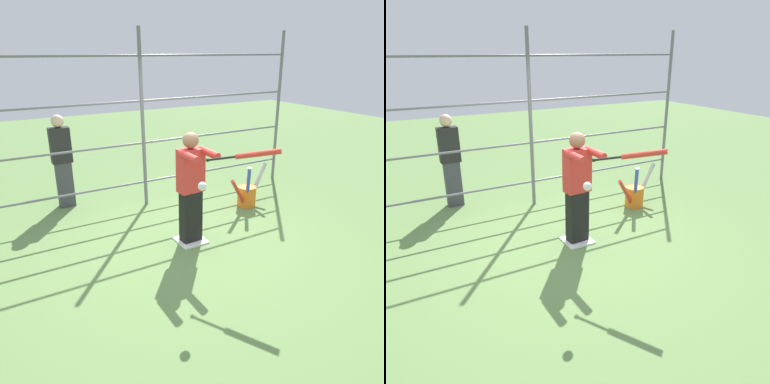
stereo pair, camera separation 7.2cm
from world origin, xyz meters
TOP-DOWN VIEW (x-y plane):
  - ground_plane at (0.00, 0.00)m, footprint 24.00×24.00m
  - home_plate at (0.00, 0.00)m, footprint 0.40×0.40m
  - fence_backstop at (0.00, -1.60)m, footprint 5.95×0.06m
  - batter at (0.00, 0.02)m, footprint 0.41×0.55m
  - baseball_bat_swinging at (-0.34, 0.84)m, footprint 0.61×0.73m
  - softball_in_flight at (0.39, 0.94)m, footprint 0.10×0.10m
  - bat_bucket at (-1.51, -0.64)m, footprint 1.13×0.52m
  - bystander_behind_fence at (1.24, -2.22)m, footprint 0.33×0.21m

SIDE VIEW (x-z plane):
  - ground_plane at x=0.00m, z-range 0.00..0.00m
  - home_plate at x=0.00m, z-range 0.00..0.02m
  - bat_bucket at x=-1.51m, z-range -0.17..0.61m
  - bystander_behind_fence at x=1.24m, z-range 0.03..1.64m
  - batter at x=0.00m, z-range 0.06..1.65m
  - softball_in_flight at x=0.39m, z-range 1.16..1.25m
  - baseball_bat_swinging at x=-0.34m, z-range 1.31..1.56m
  - fence_backstop at x=0.00m, z-range 0.00..2.93m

